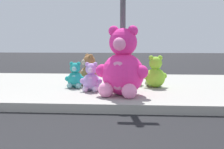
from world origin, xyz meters
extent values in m
cube|color=#9E9B93|center=(0.00, 5.20, 0.07)|extent=(28.00, 4.40, 0.15)
cylinder|color=#4C4C51|center=(1.00, 4.40, 1.75)|extent=(0.11, 0.11, 3.20)
sphere|color=#F22D93|center=(1.03, 3.85, 0.53)|extent=(0.77, 0.77, 0.77)
ellipsoid|color=pink|center=(0.96, 3.58, 0.53)|extent=(0.45, 0.27, 0.50)
sphere|color=#F22D93|center=(1.03, 3.85, 1.10)|extent=(0.50, 0.50, 0.50)
sphere|color=pink|center=(0.98, 3.64, 1.07)|extent=(0.23, 0.23, 0.23)
sphere|color=#F22D93|center=(1.20, 3.81, 1.30)|extent=(0.19, 0.19, 0.19)
sphere|color=#F22D93|center=(1.36, 3.67, 0.59)|extent=(0.24, 0.24, 0.24)
sphere|color=pink|center=(1.15, 3.48, 0.28)|extent=(0.26, 0.26, 0.26)
sphere|color=#F22D93|center=(0.86, 3.89, 1.30)|extent=(0.19, 0.19, 0.19)
sphere|color=#F22D93|center=(0.65, 3.85, 0.59)|extent=(0.24, 0.24, 0.24)
sphere|color=pink|center=(0.74, 3.59, 0.28)|extent=(0.26, 0.26, 0.26)
sphere|color=tan|center=(1.25, 5.14, 0.32)|extent=(0.34, 0.34, 0.34)
ellipsoid|color=beige|center=(1.16, 5.22, 0.32)|extent=(0.18, 0.19, 0.22)
sphere|color=tan|center=(1.25, 5.14, 0.58)|extent=(0.23, 0.23, 0.23)
sphere|color=beige|center=(1.18, 5.20, 0.56)|extent=(0.10, 0.10, 0.10)
sphere|color=tan|center=(1.20, 5.08, 0.67)|extent=(0.09, 0.09, 0.09)
sphere|color=tan|center=(1.11, 5.05, 0.35)|extent=(0.11, 0.11, 0.11)
sphere|color=beige|center=(1.08, 5.17, 0.21)|extent=(0.12, 0.12, 0.12)
sphere|color=tan|center=(1.31, 5.19, 0.67)|extent=(0.09, 0.09, 0.09)
sphere|color=tan|center=(1.33, 5.29, 0.35)|extent=(0.11, 0.11, 0.11)
sphere|color=beige|center=(1.21, 5.31, 0.21)|extent=(0.12, 0.12, 0.12)
sphere|color=white|center=(0.75, 5.39, 0.32)|extent=(0.35, 0.35, 0.35)
ellipsoid|color=white|center=(0.63, 5.36, 0.32)|extent=(0.12, 0.20, 0.23)
sphere|color=white|center=(0.75, 5.39, 0.58)|extent=(0.23, 0.23, 0.23)
sphere|color=white|center=(0.66, 5.36, 0.57)|extent=(0.10, 0.10, 0.10)
sphere|color=white|center=(0.77, 5.31, 0.67)|extent=(0.09, 0.09, 0.09)
sphere|color=white|center=(0.75, 5.22, 0.35)|extent=(0.11, 0.11, 0.11)
sphere|color=white|center=(0.63, 5.26, 0.21)|extent=(0.12, 0.12, 0.12)
sphere|color=white|center=(0.73, 5.46, 0.67)|extent=(0.09, 0.09, 0.09)
sphere|color=white|center=(0.67, 5.54, 0.35)|extent=(0.11, 0.11, 0.11)
sphere|color=white|center=(0.59, 5.45, 0.21)|extent=(0.12, 0.12, 0.12)
sphere|color=#8CD133|center=(1.68, 4.80, 0.36)|extent=(0.42, 0.42, 0.42)
ellipsoid|color=#B8DE87|center=(1.65, 4.95, 0.36)|extent=(0.24, 0.13, 0.27)
sphere|color=#8CD133|center=(1.68, 4.80, 0.67)|extent=(0.27, 0.27, 0.27)
sphere|color=#B8DE87|center=(1.66, 4.92, 0.65)|extent=(0.12, 0.12, 0.12)
sphere|color=#8CD133|center=(1.58, 4.79, 0.78)|extent=(0.10, 0.10, 0.10)
sphere|color=#8CD133|center=(1.47, 4.82, 0.39)|extent=(0.13, 0.13, 0.13)
sphere|color=#B8DE87|center=(1.54, 4.96, 0.22)|extent=(0.14, 0.14, 0.14)
sphere|color=#8CD133|center=(1.77, 4.82, 0.78)|extent=(0.10, 0.10, 0.10)
sphere|color=#8CD133|center=(1.86, 4.89, 0.39)|extent=(0.13, 0.13, 0.13)
sphere|color=#B8DE87|center=(1.76, 5.00, 0.22)|extent=(0.14, 0.14, 0.14)
sphere|color=teal|center=(-0.01, 4.65, 0.32)|extent=(0.34, 0.34, 0.34)
ellipsoid|color=#7BBFBC|center=(-0.01, 4.53, 0.32)|extent=(0.19, 0.08, 0.22)
sphere|color=teal|center=(-0.01, 4.65, 0.57)|extent=(0.22, 0.22, 0.22)
sphere|color=#7BBFBC|center=(-0.01, 4.56, 0.55)|extent=(0.10, 0.10, 0.10)
sphere|color=teal|center=(0.07, 4.65, 0.66)|extent=(0.08, 0.08, 0.08)
sphere|color=teal|center=(0.15, 4.61, 0.34)|extent=(0.10, 0.10, 0.10)
sphere|color=#7BBFBC|center=(0.08, 4.51, 0.21)|extent=(0.12, 0.12, 0.12)
sphere|color=teal|center=(-0.09, 4.66, 0.66)|extent=(0.08, 0.08, 0.08)
sphere|color=teal|center=(-0.17, 4.62, 0.34)|extent=(0.10, 0.10, 0.10)
sphere|color=#7BBFBC|center=(-0.11, 4.51, 0.21)|extent=(0.12, 0.12, 0.12)
sphere|color=olive|center=(0.22, 5.09, 0.36)|extent=(0.43, 0.43, 0.43)
ellipsoid|color=tan|center=(0.09, 5.01, 0.36)|extent=(0.21, 0.25, 0.28)
sphere|color=olive|center=(0.22, 5.09, 0.68)|extent=(0.28, 0.28, 0.28)
sphere|color=tan|center=(0.12, 5.03, 0.67)|extent=(0.13, 0.13, 0.13)
sphere|color=olive|center=(0.27, 5.01, 0.79)|extent=(0.11, 0.11, 0.11)
sphere|color=olive|center=(0.28, 4.89, 0.40)|extent=(0.13, 0.13, 0.13)
sphere|color=tan|center=(0.13, 4.89, 0.22)|extent=(0.15, 0.15, 0.15)
sphere|color=olive|center=(0.17, 5.17, 0.79)|extent=(0.11, 0.11, 0.11)
sphere|color=olive|center=(0.06, 5.23, 0.40)|extent=(0.13, 0.13, 0.13)
sphere|color=tan|center=(0.00, 5.09, 0.22)|extent=(0.15, 0.15, 0.15)
sphere|color=#B28CD8|center=(0.39, 4.25, 0.32)|extent=(0.35, 0.35, 0.35)
ellipsoid|color=silver|center=(0.39, 4.13, 0.32)|extent=(0.19, 0.08, 0.23)
sphere|color=#B28CD8|center=(0.39, 4.25, 0.58)|extent=(0.23, 0.23, 0.23)
sphere|color=silver|center=(0.39, 4.15, 0.57)|extent=(0.10, 0.10, 0.10)
sphere|color=#B28CD8|center=(0.47, 4.25, 0.68)|extent=(0.09, 0.09, 0.09)
sphere|color=#B28CD8|center=(0.56, 4.21, 0.35)|extent=(0.11, 0.11, 0.11)
sphere|color=silver|center=(0.49, 4.10, 0.21)|extent=(0.12, 0.12, 0.12)
sphere|color=#B28CD8|center=(0.31, 4.25, 0.68)|extent=(0.09, 0.09, 0.09)
sphere|color=#B28CD8|center=(0.23, 4.21, 0.35)|extent=(0.11, 0.11, 0.11)
sphere|color=silver|center=(0.30, 4.10, 0.21)|extent=(0.12, 0.12, 0.12)
camera|label=1|loc=(1.24, -1.44, 1.10)|focal=47.31mm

